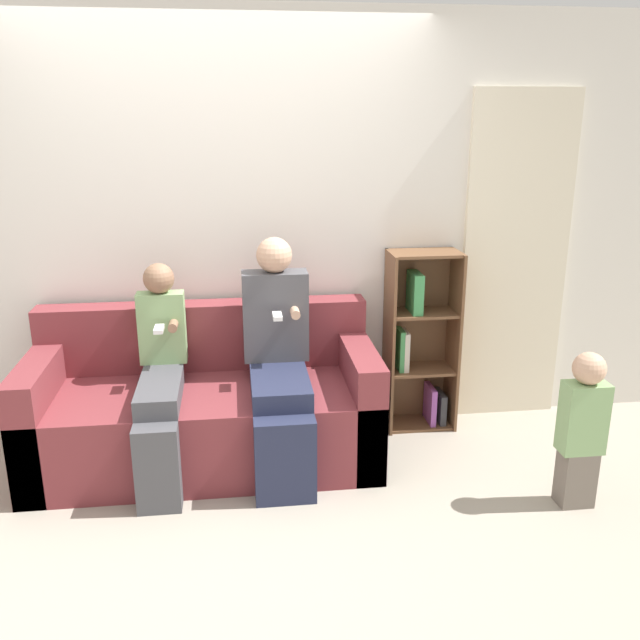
# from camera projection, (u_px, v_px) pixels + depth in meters

# --- Properties ---
(ground_plane) EXTENTS (14.00, 14.00, 0.00)m
(ground_plane) POSITION_uv_depth(u_px,v_px,m) (229.00, 504.00, 3.54)
(ground_plane) COLOR #9E9384
(back_wall) EXTENTS (10.00, 0.06, 2.55)m
(back_wall) POSITION_uv_depth(u_px,v_px,m) (221.00, 231.00, 4.09)
(back_wall) COLOR silver
(back_wall) RESTS_ON ground_plane
(curtain_panel) EXTENTS (0.68, 0.04, 2.11)m
(curtain_panel) POSITION_uv_depth(u_px,v_px,m) (515.00, 260.00, 4.33)
(curtain_panel) COLOR beige
(curtain_panel) RESTS_ON ground_plane
(couch) EXTENTS (1.95, 0.85, 0.87)m
(couch) POSITION_uv_depth(u_px,v_px,m) (206.00, 410.00, 3.92)
(couch) COLOR maroon
(couch) RESTS_ON ground_plane
(adult_seated) EXTENTS (0.37, 0.78, 1.29)m
(adult_seated) POSITION_uv_depth(u_px,v_px,m) (279.00, 356.00, 3.76)
(adult_seated) COLOR #232842
(adult_seated) RESTS_ON ground_plane
(child_seated) EXTENTS (0.26, 0.79, 1.15)m
(child_seated) POSITION_uv_depth(u_px,v_px,m) (160.00, 378.00, 3.67)
(child_seated) COLOR #47474C
(child_seated) RESTS_ON ground_plane
(toddler_standing) EXTENTS (0.22, 0.16, 0.84)m
(toddler_standing) POSITION_uv_depth(u_px,v_px,m) (582.00, 427.00, 3.42)
(toddler_standing) COLOR #70665B
(toddler_standing) RESTS_ON ground_plane
(bookshelf) EXTENTS (0.44, 0.28, 1.15)m
(bookshelf) POSITION_uv_depth(u_px,v_px,m) (419.00, 342.00, 4.31)
(bookshelf) COLOR brown
(bookshelf) RESTS_ON ground_plane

